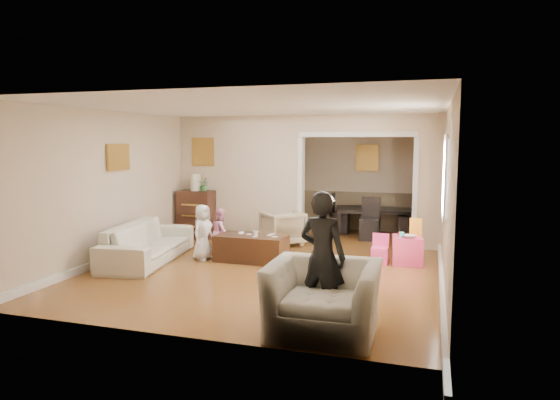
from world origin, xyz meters
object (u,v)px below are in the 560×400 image
(coffee_cup, at_px, (256,233))
(dresser, at_px, (196,214))
(play_table, at_px, (407,250))
(child_kneel_a, at_px, (203,232))
(adult_person, at_px, (322,257))
(child_kneel_b, at_px, (221,232))
(table_lamp, at_px, (196,182))
(armchair_back, at_px, (283,228))
(child_toddler, at_px, (320,232))
(dining_table, at_px, (373,221))
(cyan_cup, at_px, (402,234))
(sofa, at_px, (148,242))
(armchair_front, at_px, (323,298))
(coffee_table, at_px, (251,248))

(coffee_cup, bearing_deg, dresser, 139.91)
(play_table, xyz_separation_m, child_kneel_a, (-3.45, -0.74, 0.25))
(adult_person, xyz_separation_m, child_kneel_b, (-2.50, 2.80, -0.33))
(adult_person, bearing_deg, table_lamp, -35.44)
(armchair_back, relative_size, child_kneel_a, 0.76)
(table_lamp, xyz_separation_m, child_kneel_b, (1.16, -1.30, -0.78))
(dresser, relative_size, child_kneel_a, 1.05)
(child_toddler, bearing_deg, adult_person, 64.10)
(coffee_cup, relative_size, dining_table, 0.06)
(cyan_cup, bearing_deg, sofa, -165.64)
(cyan_cup, relative_size, adult_person, 0.05)
(armchair_back, xyz_separation_m, table_lamp, (-1.98, 0.13, 0.87))
(child_kneel_a, bearing_deg, child_toddler, -53.55)
(armchair_back, bearing_deg, coffee_cup, 46.18)
(armchair_front, height_order, child_kneel_a, child_kneel_a)
(play_table, bearing_deg, armchair_front, -101.95)
(armchair_front, distance_m, table_lamp, 5.84)
(dresser, height_order, coffee_cup, dresser)
(coffee_table, distance_m, adult_person, 3.12)
(dining_table, bearing_deg, child_kneel_a, -136.55)
(armchair_front, distance_m, cyan_cup, 3.41)
(child_kneel_a, bearing_deg, play_table, -66.81)
(coffee_cup, bearing_deg, armchair_back, 89.07)
(sofa, relative_size, play_table, 4.60)
(child_kneel_b, bearing_deg, armchair_back, -54.10)
(coffee_cup, xyz_separation_m, child_kneel_b, (-0.80, 0.35, -0.07))
(armchair_back, relative_size, adult_person, 0.49)
(dresser, bearing_deg, child_kneel_b, -48.27)
(armchair_back, relative_size, coffee_table, 0.61)
(sofa, xyz_separation_m, coffee_table, (1.71, 0.54, -0.10))
(armchair_front, height_order, child_kneel_b, child_kneel_b)
(coffee_table, xyz_separation_m, dining_table, (1.74, 3.14, 0.07))
(sofa, bearing_deg, cyan_cup, -83.97)
(table_lamp, bearing_deg, sofa, -86.12)
(play_table, bearing_deg, child_kneel_b, -174.99)
(child_toddler, bearing_deg, dining_table, -144.98)
(child_kneel_a, distance_m, child_toddler, 2.10)
(armchair_back, relative_size, table_lamp, 2.07)
(dining_table, height_order, child_kneel_a, child_kneel_a)
(table_lamp, relative_size, play_table, 0.73)
(dining_table, bearing_deg, child_toddler, -114.43)
(armchair_back, xyz_separation_m, dining_table, (1.61, 1.67, -0.05))
(coffee_table, bearing_deg, armchair_back, 85.15)
(coffee_cup, xyz_separation_m, adult_person, (1.70, -2.45, 0.26))
(sofa, xyz_separation_m, dresser, (-0.14, 2.14, 0.18))
(coffee_cup, relative_size, child_toddler, 0.12)
(table_lamp, height_order, child_kneel_b, table_lamp)
(child_kneel_b, bearing_deg, child_kneel_a, 142.67)
(adult_person, distance_m, child_toddler, 3.35)
(armchair_front, height_order, coffee_cup, armchair_front)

